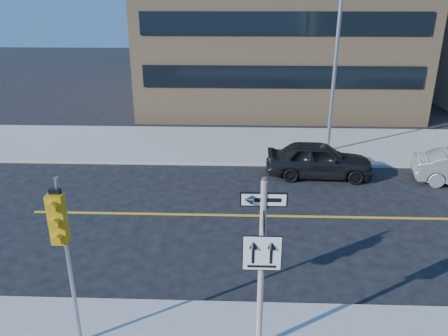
{
  "coord_description": "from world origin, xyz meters",
  "views": [
    {
      "loc": [
        -0.49,
        -10.12,
        7.38
      ],
      "look_at": [
        -1.0,
        4.0,
        1.84
      ],
      "focal_mm": 35.0,
      "sensor_mm": 36.0,
      "label": 1
    }
  ],
  "objects_px": {
    "traffic_signal": "(61,233)",
    "sign_pole": "(262,258)",
    "streetlight_a": "(337,58)",
    "parked_car_a": "(319,160)"
  },
  "relations": [
    {
      "from": "streetlight_a",
      "to": "parked_car_a",
      "type": "bearing_deg",
      "value": -109.06
    },
    {
      "from": "parked_car_a",
      "to": "streetlight_a",
      "type": "height_order",
      "value": "streetlight_a"
    },
    {
      "from": "streetlight_a",
      "to": "traffic_signal",
      "type": "bearing_deg",
      "value": -120.8
    },
    {
      "from": "sign_pole",
      "to": "streetlight_a",
      "type": "relative_size",
      "value": 0.51
    },
    {
      "from": "traffic_signal",
      "to": "parked_car_a",
      "type": "bearing_deg",
      "value": 56.38
    },
    {
      "from": "sign_pole",
      "to": "traffic_signal",
      "type": "distance_m",
      "value": 4.05
    },
    {
      "from": "traffic_signal",
      "to": "sign_pole",
      "type": "bearing_deg",
      "value": 2.11
    },
    {
      "from": "parked_car_a",
      "to": "streetlight_a",
      "type": "distance_m",
      "value": 5.01
    },
    {
      "from": "traffic_signal",
      "to": "streetlight_a",
      "type": "xyz_separation_m",
      "value": [
        8.0,
        13.42,
        1.73
      ]
    },
    {
      "from": "sign_pole",
      "to": "traffic_signal",
      "type": "bearing_deg",
      "value": -177.89
    }
  ]
}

